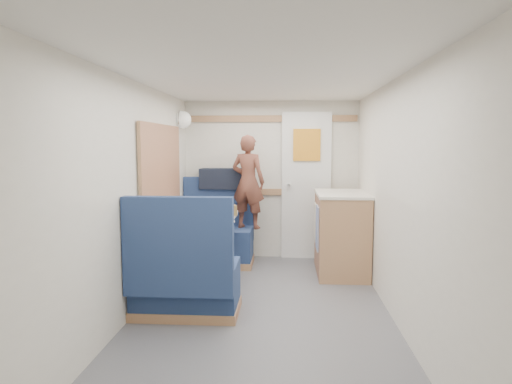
# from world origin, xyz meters

# --- Properties ---
(floor) EXTENTS (4.50, 4.50, 0.00)m
(floor) POSITION_xyz_m (0.00, 0.00, 0.00)
(floor) COLOR #515156
(floor) RESTS_ON ground
(ceiling) EXTENTS (4.50, 4.50, 0.00)m
(ceiling) POSITION_xyz_m (0.00, 0.00, 2.00)
(ceiling) COLOR silver
(ceiling) RESTS_ON wall_back
(wall_back) EXTENTS (2.20, 0.02, 2.00)m
(wall_back) POSITION_xyz_m (0.00, 2.25, 1.00)
(wall_back) COLOR silver
(wall_back) RESTS_ON floor
(wall_left) EXTENTS (0.02, 4.50, 2.00)m
(wall_left) POSITION_xyz_m (-1.10, 0.00, 1.00)
(wall_left) COLOR silver
(wall_left) RESTS_ON floor
(wall_right) EXTENTS (0.02, 4.50, 2.00)m
(wall_right) POSITION_xyz_m (1.10, 0.00, 1.00)
(wall_right) COLOR silver
(wall_right) RESTS_ON floor
(oak_trim_low) EXTENTS (2.15, 0.02, 0.08)m
(oak_trim_low) POSITION_xyz_m (0.00, 2.23, 0.85)
(oak_trim_low) COLOR #915D41
(oak_trim_low) RESTS_ON wall_back
(oak_trim_high) EXTENTS (2.15, 0.02, 0.08)m
(oak_trim_high) POSITION_xyz_m (0.00, 2.23, 1.78)
(oak_trim_high) COLOR #915D41
(oak_trim_high) RESTS_ON wall_back
(side_window) EXTENTS (0.04, 1.30, 0.72)m
(side_window) POSITION_xyz_m (-1.08, 1.00, 1.25)
(side_window) COLOR #ADB398
(side_window) RESTS_ON wall_left
(rear_door) EXTENTS (0.62, 0.12, 1.86)m
(rear_door) POSITION_xyz_m (0.45, 2.22, 0.97)
(rear_door) COLOR white
(rear_door) RESTS_ON wall_back
(dinette_table) EXTENTS (0.62, 0.92, 0.72)m
(dinette_table) POSITION_xyz_m (-0.65, 1.00, 0.57)
(dinette_table) COLOR white
(dinette_table) RESTS_ON floor
(bench_far) EXTENTS (0.90, 0.59, 1.05)m
(bench_far) POSITION_xyz_m (-0.65, 1.86, 0.30)
(bench_far) COLOR navy
(bench_far) RESTS_ON floor
(bench_near) EXTENTS (0.90, 0.59, 1.05)m
(bench_near) POSITION_xyz_m (-0.65, 0.14, 0.30)
(bench_near) COLOR navy
(bench_near) RESTS_ON floor
(ledge) EXTENTS (0.90, 0.14, 0.04)m
(ledge) POSITION_xyz_m (-0.65, 2.12, 0.88)
(ledge) COLOR #915D41
(ledge) RESTS_ON bench_far
(dome_light) EXTENTS (0.20, 0.20, 0.20)m
(dome_light) POSITION_xyz_m (-1.04, 1.85, 1.75)
(dome_light) COLOR white
(dome_light) RESTS_ON wall_left
(galley_counter) EXTENTS (0.57, 0.92, 0.92)m
(galley_counter) POSITION_xyz_m (0.82, 1.55, 0.47)
(galley_counter) COLOR #915D41
(galley_counter) RESTS_ON floor
(person) EXTENTS (0.47, 0.38, 1.12)m
(person) POSITION_xyz_m (-0.26, 1.84, 1.01)
(person) COLOR brown
(person) RESTS_ON bench_far
(duffel_bag) EXTENTS (0.53, 0.27, 0.25)m
(duffel_bag) POSITION_xyz_m (-0.62, 2.12, 1.03)
(duffel_bag) COLOR black
(duffel_bag) RESTS_ON ledge
(tray) EXTENTS (0.33, 0.38, 0.02)m
(tray) POSITION_xyz_m (-0.45, 0.79, 0.73)
(tray) COLOR white
(tray) RESTS_ON dinette_table
(orange_fruit) EXTENTS (0.08, 0.08, 0.08)m
(orange_fruit) POSITION_xyz_m (-0.53, 0.93, 0.78)
(orange_fruit) COLOR #D45B09
(orange_fruit) RESTS_ON tray
(cheese_block) EXTENTS (0.12, 0.10, 0.04)m
(cheese_block) POSITION_xyz_m (-0.49, 0.70, 0.76)
(cheese_block) COLOR #F4D68D
(cheese_block) RESTS_ON tray
(wine_glass) EXTENTS (0.08, 0.08, 0.17)m
(wine_glass) POSITION_xyz_m (-0.65, 1.09, 0.84)
(wine_glass) COLOR white
(wine_glass) RESTS_ON dinette_table
(tumbler_left) EXTENTS (0.07, 0.07, 0.11)m
(tumbler_left) POSITION_xyz_m (-0.81, 0.62, 0.78)
(tumbler_left) COLOR white
(tumbler_left) RESTS_ON dinette_table
(tumbler_mid) EXTENTS (0.07, 0.07, 0.12)m
(tumbler_mid) POSITION_xyz_m (-0.79, 1.17, 0.78)
(tumbler_mid) COLOR silver
(tumbler_mid) RESTS_ON dinette_table
(tumbler_right) EXTENTS (0.07, 0.07, 0.11)m
(tumbler_right) POSITION_xyz_m (-0.67, 1.21, 0.78)
(tumbler_right) COLOR white
(tumbler_right) RESTS_ON dinette_table
(beer_glass) EXTENTS (0.07, 0.07, 0.10)m
(beer_glass) POSITION_xyz_m (-0.43, 1.22, 0.77)
(beer_glass) COLOR #945615
(beer_glass) RESTS_ON dinette_table
(pepper_grinder) EXTENTS (0.04, 0.04, 0.10)m
(pepper_grinder) POSITION_xyz_m (-0.62, 0.90, 0.77)
(pepper_grinder) COLOR black
(pepper_grinder) RESTS_ON dinette_table
(salt_grinder) EXTENTS (0.04, 0.04, 0.10)m
(salt_grinder) POSITION_xyz_m (-0.62, 1.11, 0.77)
(salt_grinder) COLOR white
(salt_grinder) RESTS_ON dinette_table
(bread_loaf) EXTENTS (0.24, 0.30, 0.11)m
(bread_loaf) POSITION_xyz_m (-0.43, 1.16, 0.77)
(bread_loaf) COLOR olive
(bread_loaf) RESTS_ON dinette_table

